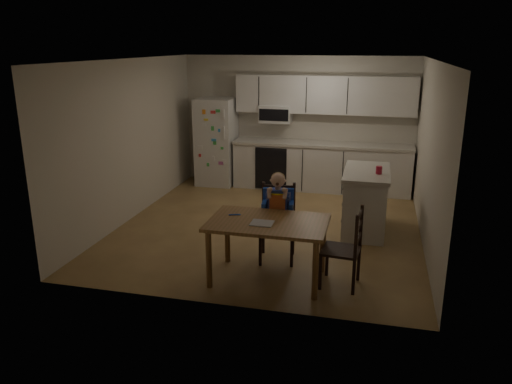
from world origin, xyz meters
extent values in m
cube|color=brown|center=(0.00, 0.00, -0.01)|extent=(4.50, 5.00, 0.01)
cube|color=beige|center=(0.00, 2.50, 1.25)|extent=(4.50, 0.02, 2.50)
cube|color=beige|center=(-2.25, 0.00, 1.25)|extent=(0.02, 5.00, 2.50)
cube|color=beige|center=(2.25, 0.00, 1.25)|extent=(0.02, 5.00, 2.50)
cube|color=white|center=(0.00, 0.00, 2.50)|extent=(4.50, 5.00, 0.01)
cube|color=silver|center=(-1.55, 2.15, 0.85)|extent=(0.72, 0.70, 1.70)
cube|color=silver|center=(0.53, 2.20, 0.43)|extent=(3.34, 0.60, 0.86)
cube|color=beige|center=(0.53, 2.19, 0.89)|extent=(3.37, 0.62, 0.05)
cube|color=black|center=(-0.39, 1.89, 0.43)|extent=(0.60, 0.02, 0.80)
cube|color=silver|center=(0.53, 2.33, 1.80)|extent=(3.34, 0.34, 0.70)
cube|color=silver|center=(-0.39, 2.30, 1.42)|extent=(0.60, 0.38, 0.33)
cube|color=silver|center=(1.42, 0.16, 0.44)|extent=(0.60, 1.20, 0.88)
cube|color=beige|center=(1.42, 0.16, 0.90)|extent=(0.66, 1.26, 0.05)
cylinder|color=#B6192E|center=(1.59, 0.02, 0.98)|extent=(0.09, 0.09, 0.11)
cube|color=brown|center=(0.36, -1.78, 0.72)|extent=(1.38, 0.89, 0.04)
cylinder|color=brown|center=(-0.25, -2.14, 0.35)|extent=(0.07, 0.07, 0.70)
cylinder|color=brown|center=(-0.25, -1.41, 0.35)|extent=(0.07, 0.07, 0.70)
cylinder|color=brown|center=(0.97, -2.14, 0.35)|extent=(0.07, 0.07, 0.70)
cylinder|color=brown|center=(0.97, -1.41, 0.35)|extent=(0.07, 0.07, 0.70)
cube|color=#AAAAAF|center=(0.31, -1.88, 0.74)|extent=(0.26, 0.22, 0.01)
cylinder|color=blue|center=(-0.09, -1.68, 0.75)|extent=(0.12, 0.06, 0.02)
cube|color=black|center=(0.36, -1.21, 0.46)|extent=(0.49, 0.49, 0.03)
cube|color=black|center=(0.18, -1.43, 0.22)|extent=(0.04, 0.04, 0.44)
cube|color=black|center=(0.13, -1.04, 0.22)|extent=(0.04, 0.04, 0.44)
cube|color=black|center=(0.58, -1.38, 0.22)|extent=(0.04, 0.04, 0.44)
cube|color=black|center=(0.53, -0.98, 0.22)|extent=(0.04, 0.04, 0.44)
cube|color=black|center=(0.33, -1.01, 0.73)|extent=(0.44, 0.09, 0.52)
cube|color=blue|center=(0.36, -1.21, 0.52)|extent=(0.44, 0.40, 0.10)
cube|color=blue|center=(0.34, -1.06, 0.76)|extent=(0.40, 0.11, 0.36)
cube|color=#5268DD|center=(0.36, -1.23, 0.59)|extent=(0.34, 0.31, 0.02)
cube|color=#2D4A9D|center=(0.36, -1.20, 0.82)|extent=(0.25, 0.18, 0.27)
cube|color=red|center=(0.36, -1.26, 0.81)|extent=(0.20, 0.04, 0.21)
sphere|color=beige|center=(0.36, -1.21, 1.08)|extent=(0.20, 0.20, 0.18)
ellipsoid|color=olive|center=(0.36, -1.21, 1.10)|extent=(0.20, 0.19, 0.15)
cube|color=black|center=(1.21, -1.73, 0.43)|extent=(0.46, 0.46, 0.03)
cube|color=black|center=(1.04, -1.52, 0.21)|extent=(0.04, 0.04, 0.42)
cube|color=black|center=(1.42, -1.56, 0.21)|extent=(0.04, 0.04, 0.42)
cube|color=black|center=(1.00, -1.90, 0.21)|extent=(0.04, 0.04, 0.42)
cube|color=black|center=(1.38, -1.94, 0.21)|extent=(0.04, 0.04, 0.42)
cube|color=black|center=(1.40, -1.75, 0.70)|extent=(0.08, 0.42, 0.50)
camera|label=1|loc=(1.51, -7.11, 2.73)|focal=35.00mm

